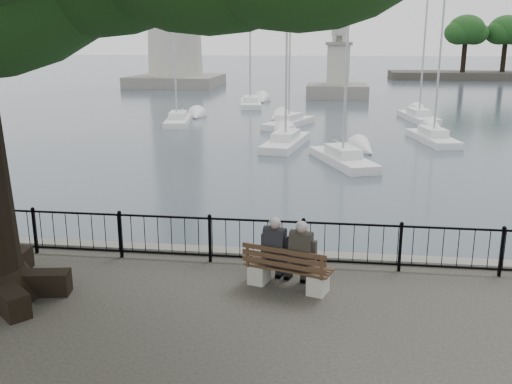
% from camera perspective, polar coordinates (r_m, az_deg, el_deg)
% --- Properties ---
extents(harbor, '(260.00, 260.00, 1.20)m').
position_cam_1_polar(harbor, '(13.00, 0.29, -8.40)').
color(harbor, slate).
rests_on(harbor, ground).
extents(railing, '(22.06, 0.06, 1.00)m').
position_cam_1_polar(railing, '(12.15, 0.00, -4.75)').
color(railing, black).
rests_on(railing, ground).
extents(bench, '(1.77, 0.99, 0.89)m').
position_cam_1_polar(bench, '(11.10, 3.15, -8.12)').
color(bench, '#A4A293').
rests_on(bench, ground).
extents(person_left, '(0.55, 0.77, 1.42)m').
position_cam_1_polar(person_left, '(11.14, 2.15, -6.12)').
color(person_left, black).
rests_on(person_left, ground).
extents(person_right, '(0.55, 0.77, 1.42)m').
position_cam_1_polar(person_right, '(10.96, 4.75, -6.53)').
color(person_right, black).
rests_on(person_right, ground).
extents(lion_monument, '(6.03, 6.03, 8.89)m').
position_cam_1_polar(lion_monument, '(58.87, 8.18, 11.52)').
color(lion_monument, slate).
rests_on(lion_monument, ground).
extents(sailboat_b, '(2.43, 5.77, 11.04)m').
position_cam_1_polar(sailboat_b, '(31.30, 3.00, 5.16)').
color(sailboat_b, silver).
rests_on(sailboat_b, ground).
extents(sailboat_c, '(3.35, 5.42, 9.92)m').
position_cam_1_polar(sailboat_c, '(27.14, 8.67, 3.44)').
color(sailboat_c, silver).
rests_on(sailboat_c, ground).
extents(sailboat_d, '(2.48, 5.44, 9.66)m').
position_cam_1_polar(sailboat_d, '(34.16, 17.24, 5.29)').
color(sailboat_d, silver).
rests_on(sailboat_d, ground).
extents(sailboat_e, '(2.38, 5.60, 11.05)m').
position_cam_1_polar(sailboat_e, '(40.21, -7.80, 7.24)').
color(sailboat_e, silver).
rests_on(sailboat_e, ground).
extents(sailboat_f, '(3.34, 5.67, 11.46)m').
position_cam_1_polar(sailboat_f, '(38.86, 3.32, 7.10)').
color(sailboat_f, silver).
rests_on(sailboat_f, ground).
extents(sailboat_g, '(2.48, 5.82, 10.63)m').
position_cam_1_polar(sailboat_g, '(43.23, 15.92, 7.32)').
color(sailboat_g, silver).
rests_on(sailboat_g, ground).
extents(sailboat_h, '(2.64, 6.40, 15.15)m').
position_cam_1_polar(sailboat_h, '(50.56, -0.53, 9.04)').
color(sailboat_h, silver).
rests_on(sailboat_h, ground).
extents(far_shore, '(30.00, 8.60, 9.18)m').
position_cam_1_polar(far_shore, '(91.52, 23.39, 12.77)').
color(far_shore, '#2F2C25').
rests_on(far_shore, ground).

